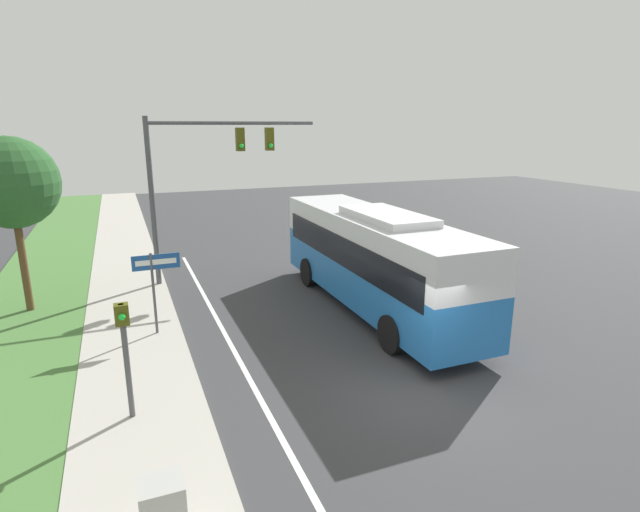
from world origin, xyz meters
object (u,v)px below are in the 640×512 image
object	(u,v)px
bus	(374,255)
street_sign	(155,278)
utility_cabinet	(163,509)
signal_gantry	(204,165)
pedestrian_signal	(125,342)

from	to	relation	value
bus	street_sign	distance (m)	7.06
street_sign	utility_cabinet	size ratio (longest dim) A/B	2.72
bus	street_sign	xyz separation A→B (m)	(-7.05, 0.34, -0.07)
bus	signal_gantry	world-z (taller)	signal_gantry
signal_gantry	street_sign	world-z (taller)	signal_gantry
pedestrian_signal	utility_cabinet	world-z (taller)	pedestrian_signal
signal_gantry	street_sign	distance (m)	6.23
utility_cabinet	street_sign	bearing A→B (deg)	85.81
bus	pedestrian_signal	distance (m)	8.97
street_sign	utility_cabinet	world-z (taller)	street_sign
bus	utility_cabinet	bearing A→B (deg)	-134.71
bus	signal_gantry	xyz separation A→B (m)	(-4.66, 5.36, 2.74)
utility_cabinet	bus	bearing A→B (deg)	45.29
bus	signal_gantry	distance (m)	7.61
signal_gantry	pedestrian_signal	bearing A→B (deg)	-109.36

